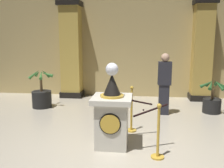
# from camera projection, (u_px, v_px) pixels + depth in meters

# --- Properties ---
(ground_plane) EXTENTS (11.53, 11.53, 0.00)m
(ground_plane) POSITION_uv_depth(u_px,v_px,m) (127.00, 156.00, 4.63)
(ground_plane) COLOR #B2A893
(back_wall) EXTENTS (11.53, 0.16, 3.51)m
(back_wall) POSITION_uv_depth(u_px,v_px,m) (135.00, 48.00, 9.09)
(back_wall) COLOR tan
(back_wall) RESTS_ON ground_plane
(pedestal_clock) EXTENTS (0.77, 0.77, 1.67)m
(pedestal_clock) POSITION_uv_depth(u_px,v_px,m) (112.00, 115.00, 4.95)
(pedestal_clock) COLOR beige
(pedestal_clock) RESTS_ON ground_plane
(stanchion_near) EXTENTS (0.24, 0.24, 1.01)m
(stanchion_near) POSITION_uv_depth(u_px,v_px,m) (158.00, 139.00, 4.50)
(stanchion_near) COLOR gold
(stanchion_near) RESTS_ON ground_plane
(stanchion_far) EXTENTS (0.24, 0.24, 1.06)m
(stanchion_far) POSITION_uv_depth(u_px,v_px,m) (131.00, 115.00, 5.80)
(stanchion_far) COLOR gold
(stanchion_far) RESTS_ON ground_plane
(velvet_rope) EXTENTS (0.92, 0.94, 0.22)m
(velvet_rope) POSITION_uv_depth(u_px,v_px,m) (144.00, 106.00, 5.07)
(velvet_rope) COLOR black
(column_left) EXTENTS (0.81, 0.81, 3.37)m
(column_left) POSITION_uv_depth(u_px,v_px,m) (72.00, 51.00, 9.06)
(column_left) COLOR black
(column_left) RESTS_ON ground_plane
(column_right) EXTENTS (0.74, 0.74, 3.37)m
(column_right) POSITION_uv_depth(u_px,v_px,m) (202.00, 51.00, 8.55)
(column_right) COLOR black
(column_right) RESTS_ON ground_plane
(potted_palm_left) EXTENTS (0.74, 0.70, 1.21)m
(potted_palm_left) POSITION_uv_depth(u_px,v_px,m) (42.00, 97.00, 7.81)
(potted_palm_left) COLOR black
(potted_palm_left) RESTS_ON ground_plane
(potted_palm_right) EXTENTS (0.74, 0.69, 1.00)m
(potted_palm_right) POSITION_uv_depth(u_px,v_px,m) (212.00, 102.00, 7.24)
(potted_palm_right) COLOR black
(potted_palm_right) RESTS_ON ground_plane
(bystander_guest) EXTENTS (0.36, 0.23, 1.72)m
(bystander_guest) POSITION_uv_depth(u_px,v_px,m) (164.00, 82.00, 6.98)
(bystander_guest) COLOR #26262D
(bystander_guest) RESTS_ON ground_plane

